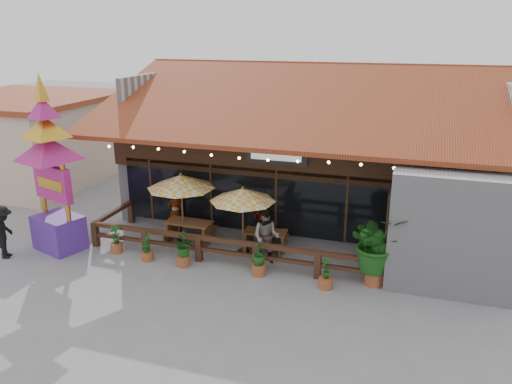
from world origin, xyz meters
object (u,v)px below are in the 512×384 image
(umbrella_left, at_px, (181,182))
(pedestrian, at_px, (4,232))
(thai_sign_tower, at_px, (49,153))
(umbrella_right, at_px, (243,195))
(picnic_table_left, at_px, (189,228))
(picnic_table_right, at_px, (266,237))
(tropical_plant, at_px, (377,244))

(umbrella_left, distance_m, pedestrian, 6.12)
(umbrella_left, relative_size, thai_sign_tower, 0.46)
(umbrella_right, relative_size, picnic_table_left, 1.61)
(umbrella_left, distance_m, umbrella_right, 2.42)
(picnic_table_left, bearing_deg, umbrella_right, -6.59)
(picnic_table_right, height_order, thai_sign_tower, thai_sign_tower)
(umbrella_right, height_order, thai_sign_tower, thai_sign_tower)
(pedestrian, bearing_deg, tropical_plant, -108.40)
(picnic_table_right, bearing_deg, umbrella_left, -176.91)
(picnic_table_left, height_order, pedestrian, pedestrian)
(picnic_table_left, xyz_separation_m, pedestrian, (-5.38, -3.03, 0.37))
(umbrella_left, xyz_separation_m, picnic_table_left, (0.25, -0.02, -1.73))
(umbrella_right, height_order, tropical_plant, umbrella_right)
(picnic_table_right, bearing_deg, thai_sign_tower, -163.38)
(umbrella_right, xyz_separation_m, thai_sign_tower, (-6.26, -1.64, 1.36))
(picnic_table_left, relative_size, pedestrian, 0.94)
(picnic_table_right, xyz_separation_m, tropical_plant, (3.85, -1.36, 0.83))
(picnic_table_left, distance_m, pedestrian, 6.19)
(picnic_table_right, bearing_deg, tropical_plant, -19.42)
(thai_sign_tower, xyz_separation_m, tropical_plant, (10.79, 0.71, -2.14))
(picnic_table_right, distance_m, pedestrian, 8.82)
(umbrella_left, relative_size, tropical_plant, 1.33)
(umbrella_left, bearing_deg, pedestrian, -149.26)
(picnic_table_left, height_order, picnic_table_right, picnic_table_left)
(thai_sign_tower, bearing_deg, umbrella_right, 14.66)
(thai_sign_tower, relative_size, tropical_plant, 2.85)
(picnic_table_left, relative_size, thai_sign_tower, 0.26)
(umbrella_left, bearing_deg, picnic_table_right, 3.09)
(thai_sign_tower, bearing_deg, pedestrian, -137.84)
(umbrella_right, height_order, picnic_table_right, umbrella_right)
(picnic_table_right, height_order, tropical_plant, tropical_plant)
(tropical_plant, bearing_deg, umbrella_right, 168.45)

